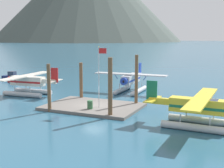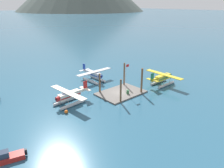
{
  "view_description": "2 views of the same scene",
  "coord_description": "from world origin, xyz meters",
  "px_view_note": "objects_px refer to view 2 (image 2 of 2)",
  "views": [
    {
      "loc": [
        15.29,
        -29.08,
        7.78
      ],
      "look_at": [
        0.51,
        4.0,
        2.13
      ],
      "focal_mm": 48.64,
      "sensor_mm": 36.0,
      "label": 1
    },
    {
      "loc": [
        -31.52,
        -32.27,
        19.25
      ],
      "look_at": [
        -2.02,
        0.74,
        2.57
      ],
      "focal_mm": 34.75,
      "sensor_mm": 36.0,
      "label": 2
    }
  ],
  "objects_px": {
    "seaplane_yellow_stbd_aft": "(163,79)",
    "flagpole": "(126,75)",
    "seaplane_cream_port_fwd": "(69,97)",
    "mooring_buoy": "(66,112)",
    "boat_red_open_sw": "(6,158)",
    "seaplane_silver_bow_centre": "(94,75)",
    "fuel_drum": "(128,92)"
  },
  "relations": [
    {
      "from": "mooring_buoy",
      "to": "seaplane_cream_port_fwd",
      "type": "xyz_separation_m",
      "value": [
        2.6,
        3.03,
        1.24
      ]
    },
    {
      "from": "seaplane_yellow_stbd_aft",
      "to": "seaplane_silver_bow_centre",
      "type": "height_order",
      "value": "same"
    },
    {
      "from": "seaplane_cream_port_fwd",
      "to": "seaplane_yellow_stbd_aft",
      "type": "bearing_deg",
      "value": -14.13
    },
    {
      "from": "flagpole",
      "to": "seaplane_cream_port_fwd",
      "type": "relative_size",
      "value": 0.62
    },
    {
      "from": "mooring_buoy",
      "to": "boat_red_open_sw",
      "type": "xyz_separation_m",
      "value": [
        -12.48,
        -6.17,
        0.15
      ]
    },
    {
      "from": "flagpole",
      "to": "seaplane_silver_bow_centre",
      "type": "height_order",
      "value": "flagpole"
    },
    {
      "from": "flagpole",
      "to": "boat_red_open_sw",
      "type": "height_order",
      "value": "flagpole"
    },
    {
      "from": "seaplane_yellow_stbd_aft",
      "to": "boat_red_open_sw",
      "type": "bearing_deg",
      "value": -174.97
    },
    {
      "from": "flagpole",
      "to": "boat_red_open_sw",
      "type": "distance_m",
      "value": 28.5
    },
    {
      "from": "seaplane_cream_port_fwd",
      "to": "boat_red_open_sw",
      "type": "bearing_deg",
      "value": -148.61
    },
    {
      "from": "seaplane_silver_bow_centre",
      "to": "mooring_buoy",
      "type": "bearing_deg",
      "value": -143.87
    },
    {
      "from": "fuel_drum",
      "to": "boat_red_open_sw",
      "type": "xyz_separation_m",
      "value": [
        -27.07,
        -4.54,
        -0.25
      ]
    },
    {
      "from": "seaplane_yellow_stbd_aft",
      "to": "boat_red_open_sw",
      "type": "relative_size",
      "value": 2.18
    },
    {
      "from": "flagpole",
      "to": "fuel_drum",
      "type": "relative_size",
      "value": 7.37
    },
    {
      "from": "seaplane_cream_port_fwd",
      "to": "fuel_drum",
      "type": "bearing_deg",
      "value": -21.22
    },
    {
      "from": "fuel_drum",
      "to": "boat_red_open_sw",
      "type": "height_order",
      "value": "boat_red_open_sw"
    },
    {
      "from": "flagpole",
      "to": "boat_red_open_sw",
      "type": "bearing_deg",
      "value": -168.32
    },
    {
      "from": "seaplane_yellow_stbd_aft",
      "to": "seaplane_cream_port_fwd",
      "type": "distance_m",
      "value": 23.91
    },
    {
      "from": "seaplane_yellow_stbd_aft",
      "to": "flagpole",
      "type": "bearing_deg",
      "value": 167.47
    },
    {
      "from": "fuel_drum",
      "to": "seaplane_silver_bow_centre",
      "type": "relative_size",
      "value": 0.08
    },
    {
      "from": "seaplane_yellow_stbd_aft",
      "to": "seaplane_silver_bow_centre",
      "type": "distance_m",
      "value": 17.5
    },
    {
      "from": "seaplane_yellow_stbd_aft",
      "to": "seaplane_cream_port_fwd",
      "type": "relative_size",
      "value": 1.0
    },
    {
      "from": "mooring_buoy",
      "to": "boat_red_open_sw",
      "type": "distance_m",
      "value": 13.92
    },
    {
      "from": "mooring_buoy",
      "to": "seaplane_yellow_stbd_aft",
      "type": "xyz_separation_m",
      "value": [
        25.78,
        -2.8,
        1.24
      ]
    },
    {
      "from": "fuel_drum",
      "to": "boat_red_open_sw",
      "type": "bearing_deg",
      "value": -170.47
    },
    {
      "from": "fuel_drum",
      "to": "boat_red_open_sw",
      "type": "distance_m",
      "value": 27.45
    },
    {
      "from": "seaplane_cream_port_fwd",
      "to": "mooring_buoy",
      "type": "bearing_deg",
      "value": -130.58
    },
    {
      "from": "fuel_drum",
      "to": "seaplane_silver_bow_centre",
      "type": "height_order",
      "value": "seaplane_silver_bow_centre"
    },
    {
      "from": "mooring_buoy",
      "to": "seaplane_silver_bow_centre",
      "type": "height_order",
      "value": "seaplane_silver_bow_centre"
    },
    {
      "from": "flagpole",
      "to": "seaplane_cream_port_fwd",
      "type": "xyz_separation_m",
      "value": [
        -12.58,
        3.48,
        -2.73
      ]
    },
    {
      "from": "seaplane_yellow_stbd_aft",
      "to": "boat_red_open_sw",
      "type": "height_order",
      "value": "seaplane_yellow_stbd_aft"
    },
    {
      "from": "seaplane_silver_bow_centre",
      "to": "boat_red_open_sw",
      "type": "bearing_deg",
      "value": -148.15
    }
  ]
}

